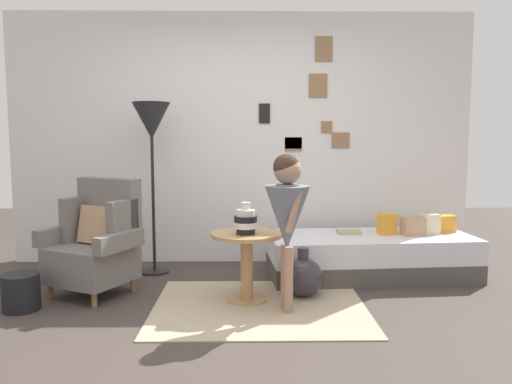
{
  "coord_description": "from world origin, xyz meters",
  "views": [
    {
      "loc": [
        0.09,
        -3.32,
        1.31
      ],
      "look_at": [
        0.15,
        0.95,
        0.85
      ],
      "focal_mm": 34.89,
      "sensor_mm": 36.0,
      "label": 1
    }
  ],
  "objects_px": {
    "armchair": "(97,242)",
    "floor_lamp": "(152,128)",
    "side_table": "(247,252)",
    "magazine_basket": "(21,292)",
    "daybed": "(370,256)",
    "vase_striped": "(246,221)",
    "book_on_daybed": "(349,232)",
    "person_child": "(287,211)",
    "demijohn_near": "(303,277)"
  },
  "relations": [
    {
      "from": "daybed",
      "to": "floor_lamp",
      "type": "xyz_separation_m",
      "value": [
        -2.08,
        0.17,
        1.21
      ]
    },
    {
      "from": "side_table",
      "to": "floor_lamp",
      "type": "relative_size",
      "value": 0.35
    },
    {
      "from": "side_table",
      "to": "book_on_daybed",
      "type": "distance_m",
      "value": 1.25
    },
    {
      "from": "vase_striped",
      "to": "floor_lamp",
      "type": "distance_m",
      "value": 1.49
    },
    {
      "from": "person_child",
      "to": "armchair",
      "type": "bearing_deg",
      "value": 162.85
    },
    {
      "from": "side_table",
      "to": "floor_lamp",
      "type": "xyz_separation_m",
      "value": [
        -0.91,
        0.87,
        1.01
      ]
    },
    {
      "from": "demijohn_near",
      "to": "person_child",
      "type": "bearing_deg",
      "value": -114.82
    },
    {
      "from": "side_table",
      "to": "demijohn_near",
      "type": "distance_m",
      "value": 0.53
    },
    {
      "from": "floor_lamp",
      "to": "demijohn_near",
      "type": "bearing_deg",
      "value": -29.24
    },
    {
      "from": "side_table",
      "to": "person_child",
      "type": "xyz_separation_m",
      "value": [
        0.3,
        -0.24,
        0.37
      ]
    },
    {
      "from": "daybed",
      "to": "vase_striped",
      "type": "relative_size",
      "value": 7.77
    },
    {
      "from": "daybed",
      "to": "book_on_daybed",
      "type": "xyz_separation_m",
      "value": [
        -0.19,
        0.07,
        0.22
      ]
    },
    {
      "from": "armchair",
      "to": "vase_striped",
      "type": "height_order",
      "value": "armchair"
    },
    {
      "from": "floor_lamp",
      "to": "demijohn_near",
      "type": "distance_m",
      "value": 2.01
    },
    {
      "from": "magazine_basket",
      "to": "armchair",
      "type": "bearing_deg",
      "value": 42.91
    },
    {
      "from": "side_table",
      "to": "magazine_basket",
      "type": "xyz_separation_m",
      "value": [
        -1.73,
        -0.19,
        -0.26
      ]
    },
    {
      "from": "armchair",
      "to": "person_child",
      "type": "height_order",
      "value": "person_child"
    },
    {
      "from": "daybed",
      "to": "floor_lamp",
      "type": "height_order",
      "value": "floor_lamp"
    },
    {
      "from": "book_on_daybed",
      "to": "magazine_basket",
      "type": "relative_size",
      "value": 0.79
    },
    {
      "from": "floor_lamp",
      "to": "vase_striped",
      "type": "bearing_deg",
      "value": -45.74
    },
    {
      "from": "person_child",
      "to": "book_on_daybed",
      "type": "height_order",
      "value": "person_child"
    },
    {
      "from": "armchair",
      "to": "book_on_daybed",
      "type": "xyz_separation_m",
      "value": [
        2.25,
        0.53,
        -0.02
      ]
    },
    {
      "from": "floor_lamp",
      "to": "book_on_daybed",
      "type": "relative_size",
      "value": 7.51
    },
    {
      "from": "daybed",
      "to": "magazine_basket",
      "type": "bearing_deg",
      "value": -162.85
    },
    {
      "from": "person_child",
      "to": "book_on_daybed",
      "type": "xyz_separation_m",
      "value": [
        0.67,
        1.02,
        -0.36
      ]
    },
    {
      "from": "armchair",
      "to": "vase_striped",
      "type": "xyz_separation_m",
      "value": [
        1.26,
        -0.29,
        0.22
      ]
    },
    {
      "from": "floor_lamp",
      "to": "armchair",
      "type": "bearing_deg",
      "value": -119.58
    },
    {
      "from": "person_child",
      "to": "side_table",
      "type": "bearing_deg",
      "value": 141.17
    },
    {
      "from": "person_child",
      "to": "vase_striped",
      "type": "bearing_deg",
      "value": 148.19
    },
    {
      "from": "armchair",
      "to": "floor_lamp",
      "type": "bearing_deg",
      "value": 60.42
    },
    {
      "from": "vase_striped",
      "to": "demijohn_near",
      "type": "distance_m",
      "value": 0.7
    },
    {
      "from": "daybed",
      "to": "book_on_daybed",
      "type": "height_order",
      "value": "book_on_daybed"
    },
    {
      "from": "daybed",
      "to": "vase_striped",
      "type": "xyz_separation_m",
      "value": [
        -1.18,
        -0.76,
        0.46
      ]
    },
    {
      "from": "side_table",
      "to": "magazine_basket",
      "type": "bearing_deg",
      "value": -173.83
    },
    {
      "from": "demijohn_near",
      "to": "magazine_basket",
      "type": "xyz_separation_m",
      "value": [
        -2.19,
        -0.29,
        -0.03
      ]
    },
    {
      "from": "vase_striped",
      "to": "book_on_daybed",
      "type": "height_order",
      "value": "vase_striped"
    },
    {
      "from": "book_on_daybed",
      "to": "magazine_basket",
      "type": "height_order",
      "value": "book_on_daybed"
    },
    {
      "from": "magazine_basket",
      "to": "vase_striped",
      "type": "bearing_deg",
      "value": 4.52
    },
    {
      "from": "floor_lamp",
      "to": "book_on_daybed",
      "type": "height_order",
      "value": "floor_lamp"
    },
    {
      "from": "vase_striped",
      "to": "person_child",
      "type": "height_order",
      "value": "person_child"
    },
    {
      "from": "armchair",
      "to": "book_on_daybed",
      "type": "height_order",
      "value": "armchair"
    },
    {
      "from": "armchair",
      "to": "side_table",
      "type": "bearing_deg",
      "value": -10.75
    },
    {
      "from": "armchair",
      "to": "magazine_basket",
      "type": "relative_size",
      "value": 3.46
    },
    {
      "from": "demijohn_near",
      "to": "daybed",
      "type": "bearing_deg",
      "value": 40.6
    },
    {
      "from": "demijohn_near",
      "to": "magazine_basket",
      "type": "height_order",
      "value": "demijohn_near"
    },
    {
      "from": "daybed",
      "to": "floor_lamp",
      "type": "bearing_deg",
      "value": 175.42
    },
    {
      "from": "floor_lamp",
      "to": "person_child",
      "type": "xyz_separation_m",
      "value": [
        1.21,
        -1.12,
        -0.64
      ]
    },
    {
      "from": "demijohn_near",
      "to": "magazine_basket",
      "type": "distance_m",
      "value": 2.21
    },
    {
      "from": "side_table",
      "to": "floor_lamp",
      "type": "bearing_deg",
      "value": 136.14
    },
    {
      "from": "person_child",
      "to": "demijohn_near",
      "type": "distance_m",
      "value": 0.72
    }
  ]
}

